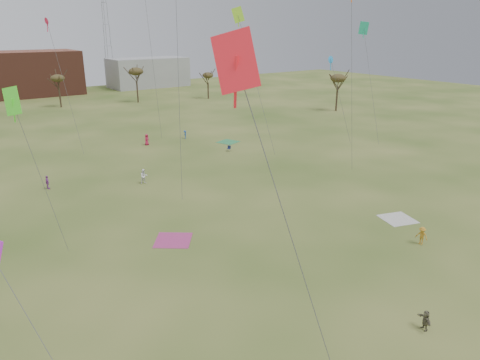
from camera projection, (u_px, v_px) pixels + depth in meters
ground at (338, 296)px, 32.10m from camera, size 260.00×260.00×0.00m
spectator_fore_c at (425, 320)px, 28.39m from camera, size 0.87×1.33×1.37m
flyer_mid_b at (422, 236)px, 39.56m from camera, size 0.77×1.15×1.65m
spectator_mid_d at (47, 182)px, 53.12m from camera, size 0.41×0.97×1.65m
spectator_mid_e at (144, 176)px, 54.96m from camera, size 0.96×0.78×1.84m
flyer_far_b at (147, 140)px, 72.94m from camera, size 1.05×0.90×1.81m
flyer_far_c at (185, 134)px, 77.26m from camera, size 0.72×1.01×1.42m
blanket_cream at (398, 219)px, 44.99m from camera, size 3.83×3.83×0.03m
blanket_plum at (173, 240)px, 40.52m from camera, size 4.44×4.44×0.03m
blanket_olive at (228, 142)px, 75.11m from camera, size 3.85×3.85×0.03m
camp_chair_right at (229, 150)px, 69.44m from camera, size 0.74×0.73×0.87m
kites_aloft at (203, 11)px, 46.05m from camera, size 57.48×62.22×24.26m
tree_line at (32, 86)px, 88.98m from camera, size 117.44×49.32×8.91m
building_brick at (29, 73)px, 125.05m from camera, size 26.00×16.00×12.00m
building_grey at (148, 72)px, 143.34m from camera, size 24.00×12.00×9.00m
radio_tower at (106, 24)px, 138.42m from camera, size 1.51×1.72×41.00m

